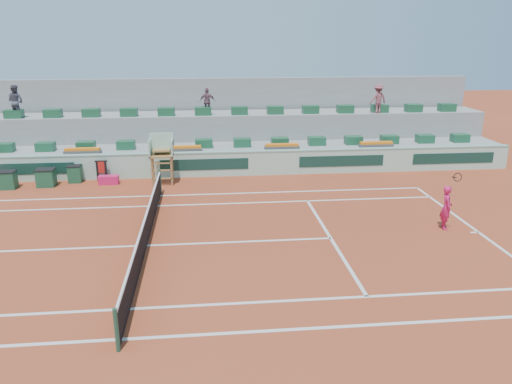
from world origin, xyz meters
The scene contains 20 objects.
ground centered at (0.00, 0.00, 0.00)m, with size 90.00×90.00×0.00m, color maroon.
seating_tier_lower centered at (0.00, 10.70, 0.60)m, with size 36.00×4.00×1.20m, color #989896.
seating_tier_upper centered at (0.00, 12.30, 1.30)m, with size 36.00×2.40×2.60m, color #989896.
stadium_back_wall centered at (0.00, 13.90, 2.20)m, with size 36.00×0.40×4.40m, color #989896.
player_bag centered at (-2.59, 7.58, 0.21)m, with size 0.93×0.41×0.41m, color #D81C5B.
spectator_left centered at (-7.83, 11.71, 3.47)m, with size 0.85×0.66×1.74m, color #4A4A56.
spectator_mid centered at (2.25, 11.82, 3.33)m, with size 0.85×0.36×1.46m, color #7C5263.
spectator_right centered at (11.76, 11.41, 3.41)m, with size 1.05×0.60×1.62m, color #8F474F.
court_lines centered at (0.00, 0.00, 0.01)m, with size 23.89×11.09×0.01m.
tennis_net centered at (0.00, 0.00, 0.53)m, with size 0.10×11.97×1.10m.
advertising_hoarding centered at (0.02, 8.50, 0.63)m, with size 36.00×0.34×1.26m.
umpire_chair centered at (0.00, 7.50, 1.54)m, with size 1.10×0.90×2.40m.
seat_row_lower centered at (0.00, 9.80, 1.42)m, with size 32.90×0.60×0.44m.
seat_row_upper centered at (0.00, 11.70, 2.82)m, with size 32.90×0.60×0.44m.
flower_planters centered at (-1.50, 9.00, 1.33)m, with size 26.80×0.36×0.28m.
drink_cooler_a centered at (-4.24, 8.06, 0.42)m, with size 0.64×0.55×0.84m.
drink_cooler_b centered at (-5.44, 7.53, 0.42)m, with size 0.84×0.73×0.84m.
drink_cooler_c centered at (-7.10, 7.30, 0.42)m, with size 0.76×0.66×0.84m.
towel_rack centered at (-2.98, 8.13, 0.60)m, with size 0.59×0.10×1.03m.
tennis_player centered at (10.82, 0.52, 0.83)m, with size 0.51×0.89×2.28m.
Camera 1 is at (2.15, -15.91, 6.91)m, focal length 35.00 mm.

